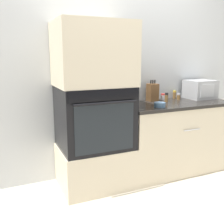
{
  "coord_description": "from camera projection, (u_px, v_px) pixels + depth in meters",
  "views": [
    {
      "loc": [
        -1.29,
        -2.24,
        1.41
      ],
      "look_at": [
        -0.22,
        0.21,
        0.83
      ],
      "focal_mm": 42.0,
      "sensor_mm": 36.0,
      "label": 1
    }
  ],
  "objects": [
    {
      "name": "microwave",
      "position": [
        200.0,
        89.0,
        3.42
      ],
      "size": [
        0.35,
        0.31,
        0.24
      ],
      "color": "#B2B5BA",
      "rests_on": "counter_unit"
    },
    {
      "name": "oven_cabinet_upper",
      "position": [
        93.0,
        54.0,
        2.63
      ],
      "size": [
        0.76,
        0.6,
        0.64
      ],
      "color": "beige",
      "rests_on": "wall_oven"
    },
    {
      "name": "condiment_jar_far",
      "position": [
        174.0,
        94.0,
        3.44
      ],
      "size": [
        0.04,
        0.04,
        0.1
      ],
      "color": "brown",
      "rests_on": "counter_unit"
    },
    {
      "name": "bowl",
      "position": [
        160.0,
        105.0,
        2.86
      ],
      "size": [
        0.12,
        0.12,
        0.05
      ],
      "color": "#517599",
      "rests_on": "counter_unit"
    },
    {
      "name": "oven_cabinet_base",
      "position": [
        95.0,
        166.0,
        2.88
      ],
      "size": [
        0.76,
        0.6,
        0.45
      ],
      "color": "beige",
      "rests_on": "ground_plane"
    },
    {
      "name": "condiment_jar_near",
      "position": [
        166.0,
        97.0,
        3.17
      ],
      "size": [
        0.04,
        0.04,
        0.11
      ],
      "color": "brown",
      "rests_on": "counter_unit"
    },
    {
      "name": "condiment_jar_mid",
      "position": [
        163.0,
        97.0,
        3.27
      ],
      "size": [
        0.05,
        0.05,
        0.09
      ],
      "color": "silver",
      "rests_on": "counter_unit"
    },
    {
      "name": "condiment_jar_back",
      "position": [
        179.0,
        97.0,
        3.31
      ],
      "size": [
        0.04,
        0.04,
        0.08
      ],
      "color": "brown",
      "rests_on": "counter_unit"
    },
    {
      "name": "wall_back",
      "position": [
        114.0,
        70.0,
        3.11
      ],
      "size": [
        8.0,
        0.05,
        2.5
      ],
      "color": "silver",
      "rests_on": "ground_plane"
    },
    {
      "name": "wall_oven",
      "position": [
        94.0,
        117.0,
        2.76
      ],
      "size": [
        0.74,
        0.64,
        0.66
      ],
      "color": "black",
      "rests_on": "oven_cabinet_base"
    },
    {
      "name": "ground_plane",
      "position": [
        138.0,
        190.0,
        2.81
      ],
      "size": [
        12.0,
        12.0,
        0.0
      ],
      "primitive_type": "plane",
      "color": "beige"
    },
    {
      "name": "counter_unit",
      "position": [
        174.0,
        136.0,
        3.25
      ],
      "size": [
        1.35,
        0.63,
        0.86
      ],
      "color": "beige",
      "rests_on": "ground_plane"
    },
    {
      "name": "knife_block",
      "position": [
        153.0,
        92.0,
        3.22
      ],
      "size": [
        0.12,
        0.12,
        0.26
      ],
      "color": "brown",
      "rests_on": "counter_unit"
    }
  ]
}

